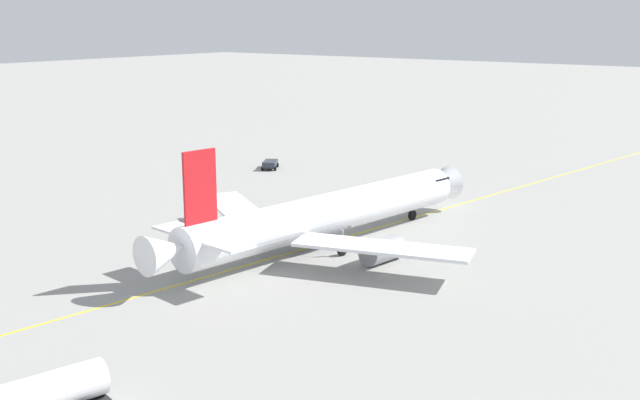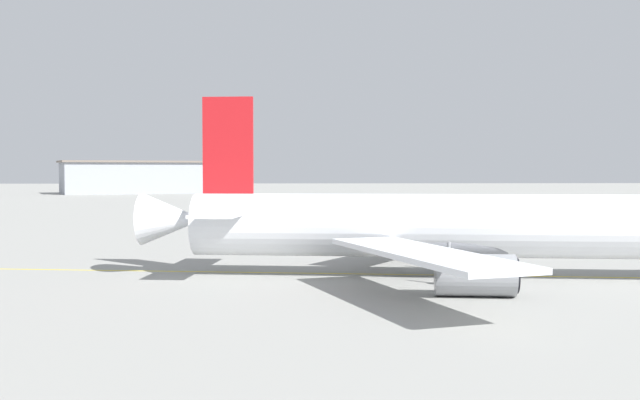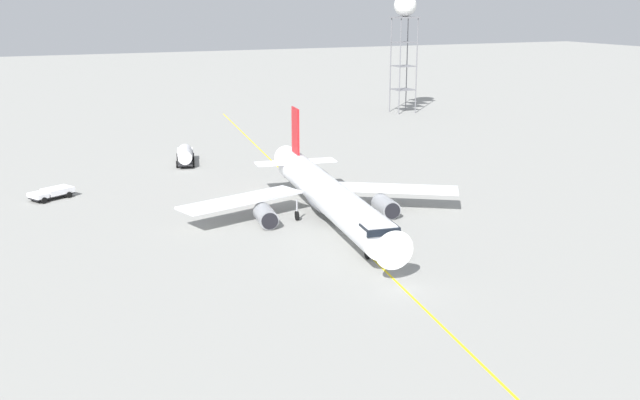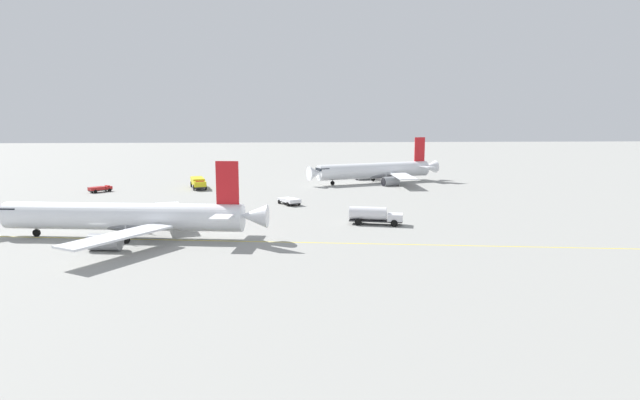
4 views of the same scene
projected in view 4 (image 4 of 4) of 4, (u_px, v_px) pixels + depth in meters
ground_plane at (100, 239)px, 75.58m from camera, size 600.00×600.00×0.00m
airliner_main at (127, 218)px, 75.87m from camera, size 40.89×34.21×11.15m
airliner_secondary at (376, 171)px, 140.77m from camera, size 37.17×32.00×12.01m
fire_tender_truck at (198, 182)px, 129.92m from camera, size 5.29×10.26×2.50m
pushback_tug_truck at (290, 201)px, 105.56m from camera, size 4.77×5.93×1.30m
ops_pickup_truck at (100, 189)px, 123.39m from camera, size 4.97×4.93×1.41m
fuel_tanker_truck at (374, 215)px, 85.82m from camera, size 8.85×4.39×2.87m
taxiway_centreline at (120, 239)px, 75.74m from camera, size 174.36×25.90×0.01m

